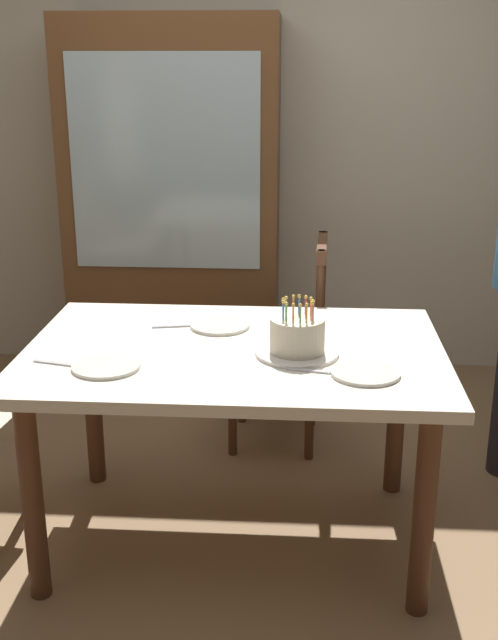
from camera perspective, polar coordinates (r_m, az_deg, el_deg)
ground at (r=3.03m, az=-0.98°, el=-15.39°), size 6.40×6.40×0.00m
back_wall at (r=4.38m, az=0.98°, el=13.37°), size 6.40×0.10×2.60m
dining_table at (r=2.72m, az=-1.05°, el=-3.90°), size 1.43×0.95×0.75m
birthday_cake at (r=2.61m, az=3.53°, el=-1.32°), size 0.28×0.28×0.19m
plate_near_celebrant at (r=2.55m, az=-10.34°, el=-3.32°), size 0.22×0.22×0.01m
plate_far_side at (r=2.89m, az=-2.12°, el=-0.38°), size 0.22×0.22×0.01m
plate_near_guest at (r=2.48m, az=8.45°, el=-3.80°), size 0.22×0.22×0.01m
fork_near_celebrant at (r=2.61m, az=-13.65°, el=-3.10°), size 0.18×0.06×0.01m
fork_far_side at (r=2.90m, az=-5.29°, el=-0.44°), size 0.18×0.05×0.01m
fork_near_guest at (r=2.48m, az=4.74°, el=-3.72°), size 0.18×0.05×0.01m
chair_spindle_back at (r=3.52m, az=2.36°, el=-1.96°), size 0.46×0.46×0.95m
china_cabinet at (r=4.18m, az=-5.50°, el=8.25°), size 1.10×0.45×1.90m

